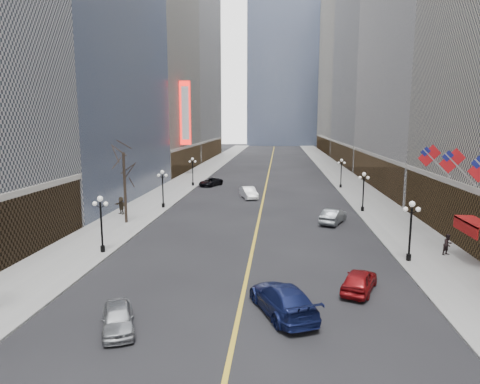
% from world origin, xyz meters
% --- Properties ---
extents(sidewalk_east, '(6.00, 230.00, 0.15)m').
position_xyz_m(sidewalk_east, '(14.00, 70.00, 0.07)').
color(sidewalk_east, gray).
rests_on(sidewalk_east, ground).
extents(sidewalk_west, '(6.00, 230.00, 0.15)m').
position_xyz_m(sidewalk_west, '(-14.00, 70.00, 0.07)').
color(sidewalk_west, gray).
rests_on(sidewalk_west, ground).
extents(lane_line, '(0.25, 200.00, 0.02)m').
position_xyz_m(lane_line, '(0.00, 80.00, 0.01)').
color(lane_line, gold).
rests_on(lane_line, ground).
extents(bldg_east_c, '(26.60, 40.60, 48.80)m').
position_xyz_m(bldg_east_c, '(29.88, 106.00, 24.18)').
color(bldg_east_c, '#969598').
rests_on(bldg_east_c, ground).
extents(bldg_east_d, '(26.60, 46.60, 62.80)m').
position_xyz_m(bldg_east_d, '(29.90, 149.00, 31.17)').
color(bldg_east_d, '#ACA48E').
rests_on(bldg_east_d, ground).
extents(bldg_west_c, '(26.60, 30.60, 50.80)m').
position_xyz_m(bldg_west_c, '(-29.88, 87.00, 25.19)').
color(bldg_west_c, '#ACA48E').
rests_on(bldg_west_c, ground).
extents(bldg_west_d, '(26.60, 38.60, 72.80)m').
position_xyz_m(bldg_west_d, '(-29.92, 121.00, 36.17)').
color(bldg_west_d, beige).
rests_on(bldg_west_d, ground).
extents(streetlamp_east_1, '(1.26, 0.44, 4.52)m').
position_xyz_m(streetlamp_east_1, '(11.80, 30.00, 2.90)').
color(streetlamp_east_1, black).
rests_on(streetlamp_east_1, sidewalk_east).
extents(streetlamp_east_2, '(1.26, 0.44, 4.52)m').
position_xyz_m(streetlamp_east_2, '(11.80, 48.00, 2.90)').
color(streetlamp_east_2, black).
rests_on(streetlamp_east_2, sidewalk_east).
extents(streetlamp_east_3, '(1.26, 0.44, 4.52)m').
position_xyz_m(streetlamp_east_3, '(11.80, 66.00, 2.90)').
color(streetlamp_east_3, black).
rests_on(streetlamp_east_3, sidewalk_east).
extents(streetlamp_west_1, '(1.26, 0.44, 4.52)m').
position_xyz_m(streetlamp_west_1, '(-11.80, 30.00, 2.90)').
color(streetlamp_west_1, black).
rests_on(streetlamp_west_1, sidewalk_west).
extents(streetlamp_west_2, '(1.26, 0.44, 4.52)m').
position_xyz_m(streetlamp_west_2, '(-11.80, 48.00, 2.90)').
color(streetlamp_west_2, black).
rests_on(streetlamp_west_2, sidewalk_west).
extents(streetlamp_west_3, '(1.26, 0.44, 4.52)m').
position_xyz_m(streetlamp_west_3, '(-11.80, 66.00, 2.90)').
color(streetlamp_west_3, black).
rests_on(streetlamp_west_3, sidewalk_west).
extents(flag_4, '(2.87, 0.12, 2.87)m').
position_xyz_m(flag_4, '(15.31, 32.00, 7.29)').
color(flag_4, '#B2B2B7').
rests_on(flag_4, ground).
extents(flag_5, '(2.87, 0.12, 2.87)m').
position_xyz_m(flag_5, '(15.31, 37.00, 7.29)').
color(flag_5, '#B2B2B7').
rests_on(flag_5, ground).
extents(awning_c, '(1.40, 4.00, 0.93)m').
position_xyz_m(awning_c, '(16.11, 30.00, 3.08)').
color(awning_c, maroon).
rests_on(awning_c, ground).
extents(theatre_marquee, '(2.00, 0.55, 12.00)m').
position_xyz_m(theatre_marquee, '(-15.88, 80.00, 12.00)').
color(theatre_marquee, red).
rests_on(theatre_marquee, ground).
extents(tree_west_far, '(3.60, 3.60, 7.92)m').
position_xyz_m(tree_west_far, '(-13.50, 40.00, 6.24)').
color(tree_west_far, '#2D231C').
rests_on(tree_west_far, sidewalk_west).
extents(car_nb_near, '(2.88, 4.18, 1.32)m').
position_xyz_m(car_nb_near, '(-5.89, 17.83, 0.66)').
color(car_nb_near, '#9B9FA3').
rests_on(car_nb_near, ground).
extents(car_nb_mid, '(3.00, 4.98, 1.55)m').
position_xyz_m(car_nb_mid, '(-2.00, 55.99, 0.77)').
color(car_nb_mid, white).
rests_on(car_nb_mid, ground).
extents(car_nb_far, '(3.93, 5.23, 1.32)m').
position_xyz_m(car_nb_far, '(-9.00, 66.73, 0.66)').
color(car_nb_far, black).
rests_on(car_nb_far, ground).
extents(car_sb_near, '(4.36, 6.17, 1.66)m').
position_xyz_m(car_sb_near, '(2.37, 20.50, 0.83)').
color(car_sb_near, '#141C4C').
rests_on(car_sb_near, ground).
extents(car_sb_mid, '(3.10, 4.52, 1.43)m').
position_xyz_m(car_sb_mid, '(7.10, 24.03, 0.71)').
color(car_sb_mid, maroon).
rests_on(car_sb_mid, ground).
extents(car_sb_far, '(3.31, 4.95, 1.54)m').
position_xyz_m(car_sb_far, '(7.71, 42.05, 0.77)').
color(car_sb_far, '#515659').
rests_on(car_sb_far, ground).
extents(ped_east_walk, '(0.92, 0.79, 1.67)m').
position_xyz_m(ped_east_walk, '(15.20, 31.68, 0.98)').
color(ped_east_walk, black).
rests_on(ped_east_walk, sidewalk_east).
extents(ped_west_far, '(1.80, 1.48, 1.97)m').
position_xyz_m(ped_west_far, '(-15.45, 43.83, 1.14)').
color(ped_west_far, black).
rests_on(ped_west_far, sidewalk_west).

